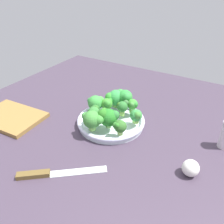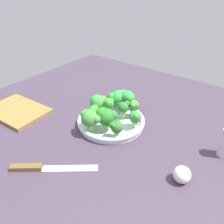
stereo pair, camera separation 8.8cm
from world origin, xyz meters
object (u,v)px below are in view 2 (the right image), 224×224
(broccoli_floret_1, at_px, (106,116))
(broccoli_floret_10, at_px, (118,97))
(broccoli_floret_4, at_px, (94,112))
(broccoli_floret_8, at_px, (109,104))
(knife, at_px, (42,168))
(broccoli_floret_3, at_px, (124,107))
(broccoli_floret_6, at_px, (128,98))
(broccoli_floret_7, at_px, (134,106))
(garlic_bulb, at_px, (182,175))
(broccoli_floret_0, at_px, (116,127))
(bowl, at_px, (112,122))
(broccoli_floret_9, at_px, (135,117))
(broccoli_floret_5, at_px, (98,102))
(cutting_board, at_px, (17,111))
(broccoli_floret_2, at_px, (90,118))

(broccoli_floret_1, distance_m, broccoli_floret_10, 0.15)
(broccoli_floret_10, bearing_deg, broccoli_floret_4, -95.27)
(broccoli_floret_8, relative_size, knife, 0.27)
(broccoli_floret_3, xyz_separation_m, broccoli_floret_6, (-0.02, 0.05, 0.01))
(broccoli_floret_7, distance_m, garlic_bulb, 0.34)
(broccoli_floret_0, height_order, knife, broccoli_floret_0)
(garlic_bulb, bearing_deg, bowl, 162.56)
(broccoli_floret_3, xyz_separation_m, garlic_bulb, (0.31, -0.15, -0.04))
(garlic_bulb, bearing_deg, broccoli_floret_9, 152.70)
(broccoli_floret_5, xyz_separation_m, broccoli_floret_6, (0.09, 0.08, 0.01))
(broccoli_floret_4, xyz_separation_m, knife, (0.02, -0.27, -0.06))
(broccoli_floret_6, height_order, broccoli_floret_7, broccoli_floret_6)
(broccoli_floret_9, height_order, broccoli_floret_10, broccoli_floret_10)
(bowl, height_order, broccoli_floret_5, broccoli_floret_5)
(broccoli_floret_10, distance_m, cutting_board, 0.44)
(broccoli_floret_4, height_order, knife, broccoli_floret_4)
(broccoli_floret_3, relative_size, knife, 0.28)
(cutting_board, bearing_deg, broccoli_floret_5, 33.67)
(broccoli_floret_2, height_order, broccoli_floret_9, broccoli_floret_2)
(broccoli_floret_5, relative_size, broccoli_floret_8, 1.10)
(broccoli_floret_4, distance_m, broccoli_floret_6, 0.16)
(cutting_board, bearing_deg, broccoli_floret_1, 16.74)
(broccoli_floret_8, bearing_deg, broccoli_floret_10, 83.88)
(broccoli_floret_0, xyz_separation_m, broccoli_floret_8, (-0.12, 0.11, 0.00))
(broccoli_floret_1, xyz_separation_m, cutting_board, (-0.39, -0.12, -0.07))
(broccoli_floret_9, bearing_deg, broccoli_floret_4, -154.19)
(broccoli_floret_3, height_order, broccoli_floret_9, broccoli_floret_3)
(broccoli_floret_1, xyz_separation_m, broccoli_floret_10, (-0.05, 0.14, -0.00))
(broccoli_floret_3, xyz_separation_m, broccoli_floret_8, (-0.06, -0.01, -0.00))
(broccoli_floret_8, distance_m, cutting_board, 0.40)
(broccoli_floret_1, bearing_deg, broccoli_floret_9, 44.64)
(broccoli_floret_8, bearing_deg, knife, -87.19)
(knife, bearing_deg, garlic_bulb, 31.14)
(broccoli_floret_2, xyz_separation_m, broccoli_floret_7, (0.07, 0.18, -0.01))
(broccoli_floret_1, relative_size, broccoli_floret_8, 1.28)
(broccoli_floret_1, xyz_separation_m, broccoli_floret_6, (-0.01, 0.15, 0.00))
(bowl, relative_size, broccoli_floret_8, 4.35)
(bowl, xyz_separation_m, cutting_board, (-0.38, -0.17, -0.01))
(broccoli_floret_8, bearing_deg, broccoli_floret_0, -42.44)
(broccoli_floret_5, bearing_deg, broccoli_floret_8, 16.08)
(broccoli_floret_5, height_order, broccoli_floret_6, broccoli_floret_6)
(broccoli_floret_9, distance_m, garlic_bulb, 0.27)
(broccoli_floret_10, relative_size, knife, 0.34)
(broccoli_floret_4, height_order, broccoli_floret_6, broccoli_floret_6)
(broccoli_floret_8, bearing_deg, broccoli_floret_9, -5.76)
(broccoli_floret_0, xyz_separation_m, broccoli_floret_4, (-0.12, 0.02, 0.00))
(broccoli_floret_3, bearing_deg, bowl, -116.42)
(broccoli_floret_8, relative_size, garlic_bulb, 1.19)
(broccoli_floret_2, relative_size, broccoli_floret_10, 1.10)
(broccoli_floret_6, xyz_separation_m, cutting_board, (-0.38, -0.27, -0.07))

